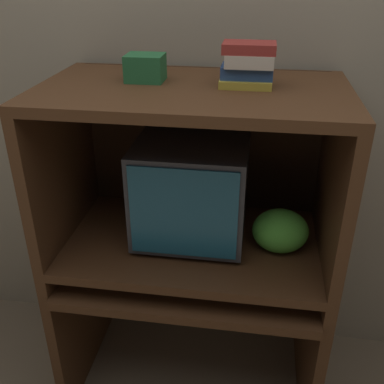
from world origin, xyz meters
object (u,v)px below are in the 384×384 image
snack_bag (280,231)px  book_stack (248,64)px  keyboard (177,274)px  mouse (250,282)px  crt_monitor (192,187)px  storage_box (145,68)px

snack_bag → book_stack: size_ratio=1.18×
keyboard → mouse: 0.28m
mouse → snack_bag: 0.22m
mouse → keyboard: bearing=177.6°
snack_bag → crt_monitor: bearing=168.2°
crt_monitor → snack_bag: size_ratio=2.05×
keyboard → mouse: size_ratio=5.45×
storage_box → book_stack: bearing=-2.6°
snack_bag → storage_box: 0.76m
keyboard → snack_bag: size_ratio=2.00×
mouse → storage_box: bearing=157.2°
keyboard → book_stack: 0.81m
crt_monitor → book_stack: book_stack is taller
keyboard → book_stack: bearing=32.7°
book_stack → snack_bag: bearing=-21.1°
mouse → storage_box: 0.86m
snack_bag → storage_box: storage_box is taller
book_stack → storage_box: bearing=177.4°
crt_monitor → mouse: bearing=-34.4°
snack_bag → storage_box: size_ratio=1.62×
keyboard → crt_monitor: bearing=76.7°
mouse → storage_box: (-0.41, 0.17, 0.74)m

